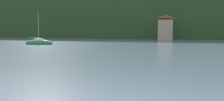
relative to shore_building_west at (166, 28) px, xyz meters
The scene contains 4 objects.
wooded_hillside 46.44m from the shore_building_west, 60.25° to the left, with size 352.00×57.97×52.13m.
shore_building_west is the anchor object (origin of this frame).
sailboat_far_2 40.73m from the shore_building_west, 129.86° to the right, with size 6.63×2.96×7.66m.
mooring_buoy_near 36.18m from the shore_building_west, 116.34° to the right, with size 0.55×0.55×0.55m, color orange.
Camera 1 is at (5.60, 32.00, 3.27)m, focal length 38.08 mm.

